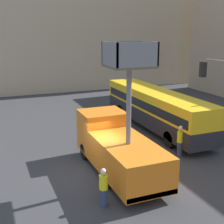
{
  "coord_description": "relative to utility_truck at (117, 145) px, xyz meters",
  "views": [
    {
      "loc": [
        -4.85,
        -14.44,
        7.41
      ],
      "look_at": [
        1.2,
        0.49,
        3.14
      ],
      "focal_mm": 50.0,
      "sensor_mm": 36.0,
      "label": 1
    }
  ],
  "objects": [
    {
      "name": "road_worker_directing",
      "position": [
        4.34,
        0.58,
        -0.54
      ],
      "size": [
        0.38,
        0.38,
        1.91
      ],
      "rotation": [
        0.0,
        0.0,
        0.43
      ],
      "color": "navy",
      "rests_on": "ground_plane"
    },
    {
      "name": "traffic_light_pole",
      "position": [
        7.58,
        1.06,
        2.41
      ],
      "size": [
        2.78,
        2.53,
        5.85
      ],
      "color": "slate",
      "rests_on": "ground_plane"
    },
    {
      "name": "city_bus",
      "position": [
        5.65,
        5.9,
        0.24
      ],
      "size": [
        2.53,
        12.45,
        2.94
      ],
      "rotation": [
        0.0,
        0.0,
        1.89
      ],
      "color": "#232328",
      "rests_on": "ground_plane"
    },
    {
      "name": "utility_truck",
      "position": [
        0.0,
        0.0,
        0.0
      ],
      "size": [
        2.51,
        7.26,
        6.9
      ],
      "color": "orange",
      "rests_on": "ground_plane"
    },
    {
      "name": "building_backdrop_far",
      "position": [
        -1.2,
        27.51,
        7.08
      ],
      "size": [
        44.0,
        10.0,
        17.18
      ],
      "color": "tan",
      "rests_on": "ground_plane"
    },
    {
      "name": "ground_plane",
      "position": [
        -1.2,
        0.25,
        -1.5
      ],
      "size": [
        120.0,
        120.0,
        0.0
      ],
      "primitive_type": "plane",
      "color": "#333335"
    },
    {
      "name": "road_worker_near_truck",
      "position": [
        -1.86,
        -2.89,
        -0.64
      ],
      "size": [
        0.38,
        0.38,
        1.75
      ],
      "rotation": [
        0.0,
        0.0,
        1.62
      ],
      "color": "navy",
      "rests_on": "ground_plane"
    }
  ]
}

